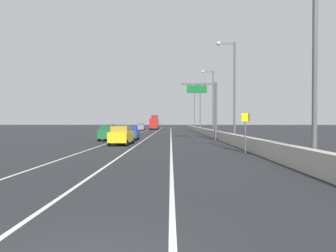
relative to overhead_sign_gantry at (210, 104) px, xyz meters
name	(u,v)px	position (x,y,z in m)	size (l,w,h in m)	color
ground_plane	(165,132)	(-6.58, 30.42, -4.73)	(320.00, 320.00, 0.00)	#26282B
lane_stripe_left	(137,133)	(-12.08, 21.42, -4.73)	(0.16, 130.00, 0.00)	silver
lane_stripe_center	(154,133)	(-8.58, 21.42, -4.73)	(0.16, 130.00, 0.00)	silver
lane_stripe_right	(171,133)	(-5.08, 21.42, -4.73)	(0.16, 130.00, 0.00)	silver
jersey_barrier_right	(213,134)	(1.34, 6.42, -4.18)	(0.60, 120.00, 1.10)	#B2ADA3
overhead_sign_gantry	(210,104)	(0.00, 0.00, 0.00)	(4.68, 0.36, 7.50)	#47474C
speed_advisory_sign	(245,130)	(0.44, -16.29, -2.96)	(0.60, 0.11, 3.00)	#4C4C51
lamp_post_right_near	(310,39)	(1.65, -23.78, 1.68)	(2.14, 0.44, 11.29)	#4C4C51
lamp_post_right_second	(232,85)	(1.74, -5.51, 1.68)	(2.14, 0.44, 11.29)	#4C4C51
lamp_post_right_third	(212,99)	(2.03, 12.76, 1.68)	(2.14, 0.44, 11.29)	#4C4C51
lamp_post_right_fourth	(199,105)	(1.61, 31.03, 1.68)	(2.14, 0.44, 11.29)	#4C4C51
lamp_post_right_fifth	(194,108)	(1.73, 49.29, 1.68)	(2.14, 0.44, 11.29)	#4C4C51
car_blue_0	(131,133)	(-10.20, -0.77, -3.79)	(1.92, 4.08, 1.88)	#1E389E
car_gray_1	(141,127)	(-13.16, 40.40, -3.73)	(2.05, 4.64, 2.00)	slate
car_yellow_2	(122,135)	(-10.16, -8.16, -3.75)	(2.07, 4.84, 1.95)	gold
car_green_3	(109,133)	(-12.94, -1.52, -3.72)	(1.87, 4.26, 2.02)	#196033
box_truck	(154,123)	(-10.26, 53.11, -2.68)	(2.49, 9.87, 4.46)	#A51E19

